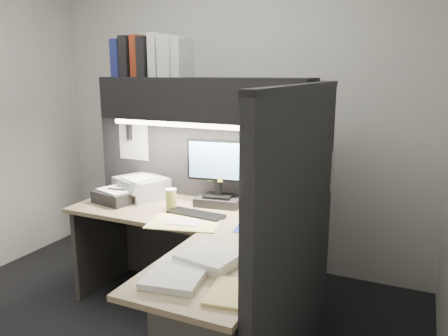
{
  "coord_description": "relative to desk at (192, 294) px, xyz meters",
  "views": [
    {
      "loc": [
        1.55,
        -2.0,
        1.69
      ],
      "look_at": [
        0.39,
        0.51,
        1.08
      ],
      "focal_mm": 35.0,
      "sensor_mm": 36.0,
      "label": 1
    }
  ],
  "objects": [
    {
      "name": "printer",
      "position": [
        -0.85,
        0.73,
        0.36
      ],
      "size": [
        0.47,
        0.44,
        0.15
      ],
      "primitive_type": "cube",
      "rotation": [
        0.0,
        0.0,
        -0.41
      ],
      "color": "#929597",
      "rests_on": "desk"
    },
    {
      "name": "keyboard",
      "position": [
        -0.23,
        0.49,
        0.3
      ],
      "size": [
        0.41,
        0.17,
        0.02
      ],
      "primitive_type": "cube",
      "rotation": [
        0.0,
        0.0,
        -0.08
      ],
      "color": "black",
      "rests_on": "desk"
    },
    {
      "name": "partition_right",
      "position": [
        0.55,
        0.18,
        0.36
      ],
      "size": [
        0.06,
        1.5,
        1.6
      ],
      "primitive_type": "cube",
      "color": "black",
      "rests_on": "floor"
    },
    {
      "name": "open_folder",
      "position": [
        -0.23,
        0.32,
        0.29
      ],
      "size": [
        0.51,
        0.4,
        0.01
      ],
      "primitive_type": "cube",
      "rotation": [
        0.0,
        0.0,
        0.24
      ],
      "color": "#E1D27E",
      "rests_on": "desk"
    },
    {
      "name": "task_light_tube",
      "position": [
        -0.3,
        0.61,
        0.89
      ],
      "size": [
        1.32,
        0.04,
        0.04
      ],
      "primitive_type": "cylinder",
      "rotation": [
        0.0,
        1.57,
        0.0
      ],
      "color": "white",
      "rests_on": "overhead_shelf"
    },
    {
      "name": "overhead_shelf",
      "position": [
        -0.3,
        0.75,
        1.06
      ],
      "size": [
        1.55,
        0.34,
        0.3
      ],
      "primitive_type": "cube",
      "color": "black",
      "rests_on": "partition_back"
    },
    {
      "name": "binder_row",
      "position": [
        -0.72,
        0.75,
        1.35
      ],
      "size": [
        0.58,
        0.25,
        0.31
      ],
      "color": "navy",
      "rests_on": "overhead_shelf"
    },
    {
      "name": "monitor",
      "position": [
        -0.19,
        0.76,
        0.48
      ],
      "size": [
        0.45,
        0.24,
        0.49
      ],
      "rotation": [
        0.0,
        0.0,
        0.14
      ],
      "color": "black",
      "rests_on": "desk"
    },
    {
      "name": "pinned_papers",
      "position": [
        -0.0,
        0.56,
        0.61
      ],
      "size": [
        1.76,
        1.31,
        0.51
      ],
      "color": "white",
      "rests_on": "partition_back"
    },
    {
      "name": "mouse",
      "position": [
        0.23,
        0.44,
        0.31
      ],
      "size": [
        0.09,
        0.11,
        0.03
      ],
      "primitive_type": "ellipsoid",
      "rotation": [
        0.0,
        0.0,
        -0.36
      ],
      "color": "black",
      "rests_on": "mousepad"
    },
    {
      "name": "paper_stack_b",
      "position": [
        0.12,
        -0.35,
        0.3
      ],
      "size": [
        0.31,
        0.37,
        0.03
      ],
      "primitive_type": "cube",
      "rotation": [
        0.0,
        0.0,
        0.17
      ],
      "color": "white",
      "rests_on": "desk"
    },
    {
      "name": "coffee_cup",
      "position": [
        -0.46,
        0.54,
        0.36
      ],
      "size": [
        0.1,
        0.1,
        0.14
      ],
      "primitive_type": "cylinder",
      "rotation": [
        0.0,
        0.0,
        0.42
      ],
      "color": "#BCB74B",
      "rests_on": "desk"
    },
    {
      "name": "manila_stack",
      "position": [
        0.42,
        -0.39,
        0.29
      ],
      "size": [
        0.24,
        0.29,
        0.02
      ],
      "primitive_type": "cube",
      "rotation": [
        0.0,
        0.0,
        0.14
      ],
      "color": "#E1D27E",
      "rests_on": "desk"
    },
    {
      "name": "telephone",
      "position": [
        0.3,
        0.62,
        0.33
      ],
      "size": [
        0.25,
        0.25,
        0.09
      ],
      "primitive_type": "cube",
      "rotation": [
        0.0,
        0.0,
        0.08
      ],
      "color": "beige",
      "rests_on": "desk"
    },
    {
      "name": "paper_stack_a",
      "position": [
        0.19,
        -0.15,
        0.31
      ],
      "size": [
        0.32,
        0.29,
        0.06
      ],
      "primitive_type": "cube",
      "rotation": [
        0.0,
        0.0,
        -0.17
      ],
      "color": "white",
      "rests_on": "desk"
    },
    {
      "name": "desk",
      "position": [
        0.0,
        0.0,
        0.0
      ],
      "size": [
        1.7,
        1.53,
        0.73
      ],
      "color": "#837653",
      "rests_on": "floor"
    },
    {
      "name": "mousepad",
      "position": [
        0.22,
        0.43,
        0.29
      ],
      "size": [
        0.27,
        0.25,
        0.0
      ],
      "primitive_type": "cube",
      "rotation": [
        0.0,
        0.0,
        0.16
      ],
      "color": "navy",
      "rests_on": "desk"
    },
    {
      "name": "notebook_stack",
      "position": [
        -0.93,
        0.52,
        0.33
      ],
      "size": [
        0.34,
        0.3,
        0.09
      ],
      "primitive_type": "cube",
      "rotation": [
        0.0,
        0.0,
        -0.2
      ],
      "color": "black",
      "rests_on": "desk"
    },
    {
      "name": "wall_back",
      "position": [
        -0.43,
        1.5,
        0.91
      ],
      "size": [
        3.5,
        0.04,
        2.7
      ],
      "primitive_type": "cube",
      "color": "beige",
      "rests_on": "floor"
    },
    {
      "name": "partition_back",
      "position": [
        -0.4,
        0.93,
        0.36
      ],
      "size": [
        1.9,
        0.06,
        1.6
      ],
      "primitive_type": "cube",
      "color": "black",
      "rests_on": "floor"
    }
  ]
}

